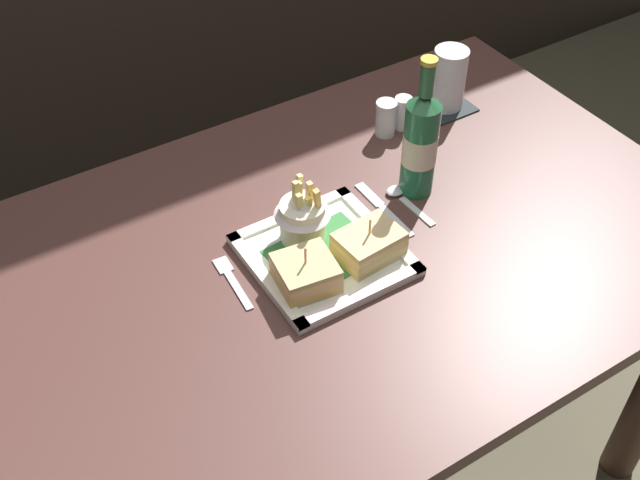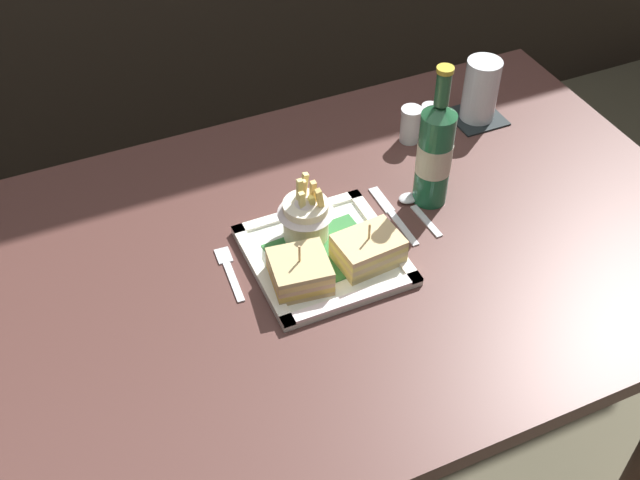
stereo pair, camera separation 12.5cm
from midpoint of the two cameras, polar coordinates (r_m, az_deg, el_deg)
The scene contains 14 objects.
ground_plane at distance 1.87m, azimuth -2.22°, elevation -17.18°, with size 6.00×6.00×0.00m, color brown.
dining_table at distance 1.37m, azimuth -2.89°, elevation -5.00°, with size 1.38×0.83×0.73m.
square_plate at distance 1.27m, azimuth -2.51°, elevation -1.26°, with size 0.24×0.24×0.02m.
sandwich_half_left at distance 1.21m, azimuth -4.01°, elevation -2.59°, with size 0.10×0.10×0.08m.
sandwich_half_right at distance 1.25m, azimuth 0.74°, elevation -0.47°, with size 0.11×0.08×0.08m.
fries_cup at distance 1.27m, azimuth -3.98°, elevation 1.80°, with size 0.09×0.09×0.12m.
beer_bottle at distance 1.34m, azimuth 4.70°, elevation 6.99°, with size 0.06×0.06×0.27m.
drink_coaster at distance 1.62m, azimuth 6.95°, elevation 9.64°, with size 0.10×0.10×0.00m, color black.
water_glass at distance 1.59m, azimuth 7.12°, elevation 11.28°, with size 0.07×0.07×0.13m.
fork at distance 1.26m, azimuth -9.33°, elevation -2.99°, with size 0.03×0.13×0.00m.
knife at distance 1.37m, azimuth 1.93°, elevation 2.35°, with size 0.02×0.16×0.00m.
spoon at distance 1.39m, azimuth 3.35°, elevation 3.15°, with size 0.04×0.12×0.01m.
salt_shaker at distance 1.52m, azimuth 2.46°, elevation 8.66°, with size 0.04×0.04×0.07m.
pepper_shaker at distance 1.54m, azimuth 3.73°, elevation 9.06°, with size 0.03×0.03×0.07m.
Camera 1 is at (-0.47, -0.77, 1.64)m, focal length 43.73 mm.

